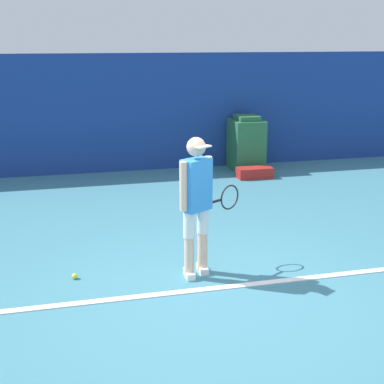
# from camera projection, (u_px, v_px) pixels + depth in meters

# --- Properties ---
(ground_plane) EXTENTS (24.00, 24.00, 0.00)m
(ground_plane) POSITION_uv_depth(u_px,v_px,m) (215.00, 292.00, 5.99)
(ground_plane) COLOR teal
(back_wall) EXTENTS (24.00, 0.10, 2.45)m
(back_wall) POSITION_uv_depth(u_px,v_px,m) (137.00, 113.00, 11.23)
(back_wall) COLOR navy
(back_wall) RESTS_ON ground_plane
(court_baseline) EXTENTS (21.60, 0.10, 0.01)m
(court_baseline) POSITION_uv_depth(u_px,v_px,m) (213.00, 289.00, 6.06)
(court_baseline) COLOR white
(court_baseline) RESTS_ON ground_plane
(tennis_player) EXTENTS (0.86, 0.56, 1.68)m
(tennis_player) POSITION_uv_depth(u_px,v_px,m) (197.00, 200.00, 6.19)
(tennis_player) COLOR beige
(tennis_player) RESTS_ON ground_plane
(tennis_ball) EXTENTS (0.07, 0.07, 0.07)m
(tennis_ball) POSITION_uv_depth(u_px,v_px,m) (75.00, 276.00, 6.31)
(tennis_ball) COLOR #D1E533
(tennis_ball) RESTS_ON ground_plane
(covered_chair) EXTENTS (0.65, 0.78, 1.17)m
(covered_chair) POSITION_uv_depth(u_px,v_px,m) (246.00, 144.00, 11.47)
(covered_chair) COLOR #28663D
(covered_chair) RESTS_ON ground_plane
(equipment_bag) EXTENTS (0.71, 0.33, 0.21)m
(equipment_bag) POSITION_uv_depth(u_px,v_px,m) (255.00, 173.00, 10.88)
(equipment_bag) COLOR #B2231E
(equipment_bag) RESTS_ON ground_plane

